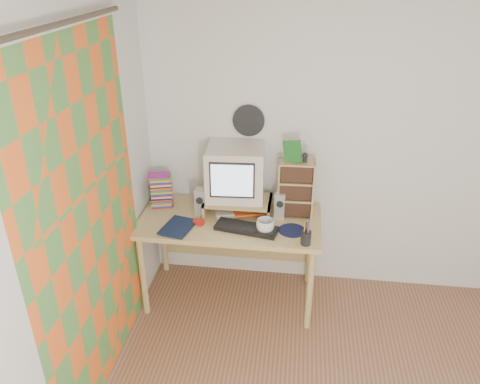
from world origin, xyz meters
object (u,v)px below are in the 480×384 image
(dvd_stack, at_px, (161,193))
(diary, at_px, (166,223))
(cd_rack, at_px, (296,189))
(desk, at_px, (231,229))
(keyboard, at_px, (246,228))
(crt_monitor, at_px, (235,173))
(mug, at_px, (265,226))

(dvd_stack, relative_size, diary, 0.94)
(cd_rack, bearing_deg, desk, -174.35)
(desk, bearing_deg, dvd_stack, 172.73)
(diary, bearing_deg, keyboard, 14.60)
(desk, bearing_deg, crt_monitor, 75.60)
(dvd_stack, distance_m, diary, 0.34)
(desk, bearing_deg, mug, -38.51)
(cd_rack, distance_m, mug, 0.40)
(keyboard, distance_m, cd_rack, 0.49)
(mug, relative_size, diary, 0.53)
(keyboard, relative_size, dvd_stack, 1.95)
(cd_rack, relative_size, mug, 3.40)
(crt_monitor, distance_m, dvd_stack, 0.63)
(keyboard, xyz_separation_m, mug, (0.14, -0.01, 0.04))
(keyboard, xyz_separation_m, dvd_stack, (-0.72, 0.29, 0.10))
(desk, distance_m, diary, 0.54)
(desk, height_order, diary, diary)
(cd_rack, xyz_separation_m, mug, (-0.20, -0.29, -0.17))
(dvd_stack, distance_m, mug, 0.92)
(keyboard, distance_m, dvd_stack, 0.79)
(diary, bearing_deg, crt_monitor, 46.28)
(desk, height_order, keyboard, keyboard)
(crt_monitor, xyz_separation_m, mug, (0.26, -0.31, -0.27))
(crt_monitor, height_order, keyboard, crt_monitor)
(keyboard, xyz_separation_m, cd_rack, (0.34, 0.28, 0.21))
(keyboard, bearing_deg, crt_monitor, 123.41)
(desk, relative_size, cd_rack, 3.09)
(crt_monitor, relative_size, diary, 1.71)
(keyboard, distance_m, mug, 0.14)
(mug, bearing_deg, diary, -179.40)
(desk, xyz_separation_m, keyboard, (0.15, -0.21, 0.15))
(mug, distance_m, diary, 0.75)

